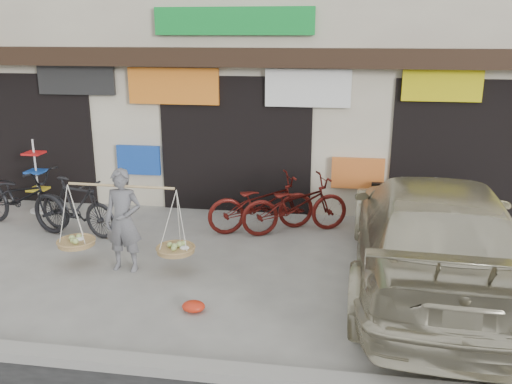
% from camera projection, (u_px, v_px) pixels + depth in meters
% --- Properties ---
extents(ground, '(70.00, 70.00, 0.00)m').
position_uv_depth(ground, '(190.00, 287.00, 7.77)').
color(ground, gray).
rests_on(ground, ground).
extents(kerb, '(70.00, 0.25, 0.12)m').
position_uv_depth(kerb, '(140.00, 364.00, 5.86)').
color(kerb, gray).
rests_on(kerb, ground).
extents(shophouse_block, '(14.00, 6.32, 7.00)m').
position_uv_depth(shophouse_block, '(258.00, 34.00, 12.86)').
color(shophouse_block, beige).
rests_on(shophouse_block, ground).
extents(street_vendor, '(2.16, 0.59, 1.59)m').
position_uv_depth(street_vendor, '(124.00, 225.00, 8.14)').
color(street_vendor, slate).
rests_on(street_vendor, ground).
extents(bike_0, '(2.35, 1.40, 1.17)m').
position_uv_depth(bike_0, '(21.00, 197.00, 9.98)').
color(bike_0, black).
rests_on(bike_0, ground).
extents(bike_1, '(1.80, 1.00, 1.04)m').
position_uv_depth(bike_1, '(77.00, 206.00, 9.65)').
color(bike_1, black).
rests_on(bike_1, ground).
extents(bike_2, '(2.10, 1.45, 1.04)m').
position_uv_depth(bike_2, '(261.00, 203.00, 9.82)').
color(bike_2, '#53120E').
rests_on(bike_2, ground).
extents(bike_3, '(2.10, 1.45, 1.04)m').
position_uv_depth(bike_3, '(295.00, 205.00, 9.72)').
color(bike_3, '#53120E').
rests_on(bike_3, ground).
extents(suv, '(2.50, 5.60, 1.60)m').
position_uv_depth(suv, '(433.00, 233.00, 7.61)').
color(suv, beige).
rests_on(suv, ground).
extents(display_rack, '(0.41, 0.41, 1.49)m').
position_uv_depth(display_rack, '(37.00, 183.00, 10.85)').
color(display_rack, silver).
rests_on(display_rack, ground).
extents(red_bag, '(0.31, 0.25, 0.14)m').
position_uv_depth(red_bag, '(193.00, 306.00, 7.07)').
color(red_bag, red).
rests_on(red_bag, ground).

